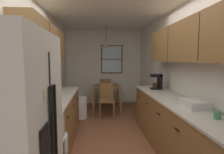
{
  "coord_description": "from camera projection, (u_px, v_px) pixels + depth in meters",
  "views": [
    {
      "loc": [
        -0.27,
        -2.49,
        1.54
      ],
      "look_at": [
        0.06,
        1.17,
        1.17
      ],
      "focal_mm": 27.82,
      "sensor_mm": 36.0,
      "label": 1
    }
  ],
  "objects": [
    {
      "name": "trash_bin",
      "position": [
        80.0,
        108.0,
        4.58
      ],
      "size": [
        0.35,
        0.35,
        0.55
      ],
      "primitive_type": "cylinder",
      "color": "white",
      "rests_on": "ground"
    },
    {
      "name": "storage_canister",
      "position": [
        42.0,
        99.0,
        2.34
      ],
      "size": [
        0.11,
        0.11,
        0.21
      ],
      "color": "red",
      "rests_on": "counter_left"
    },
    {
      "name": "back_window",
      "position": [
        112.0,
        59.0,
        6.06
      ],
      "size": [
        0.75,
        0.05,
        0.99
      ],
      "color": "brown"
    },
    {
      "name": "dish_towel",
      "position": [
        66.0,
        146.0,
        2.09
      ],
      "size": [
        0.02,
        0.16,
        0.24
      ],
      "primitive_type": "cube",
      "color": "white"
    },
    {
      "name": "upper_cabinets_left",
      "position": [
        45.0,
        44.0,
        2.97
      ],
      "size": [
        0.33,
        2.02,
        0.63
      ],
      "color": "brown"
    },
    {
      "name": "table_serving_bowl",
      "position": [
        104.0,
        85.0,
        5.27
      ],
      "size": [
        0.16,
        0.16,
        0.06
      ],
      "primitive_type": "cylinder",
      "color": "#E0D14C",
      "rests_on": "dining_table"
    },
    {
      "name": "dining_chair_far",
      "position": [
        106.0,
        90.0,
        5.94
      ],
      "size": [
        0.45,
        0.45,
        0.9
      ],
      "color": "brown",
      "rests_on": "ground"
    },
    {
      "name": "dish_rack",
      "position": [
        195.0,
        104.0,
        2.32
      ],
      "size": [
        0.28,
        0.34,
        0.1
      ],
      "primitive_type": "cube",
      "color": "silver",
      "rests_on": "counter_right"
    },
    {
      "name": "pendant_light",
      "position": [
        106.0,
        46.0,
        5.16
      ],
      "size": [
        0.31,
        0.31,
        0.64
      ],
      "color": "black"
    },
    {
      "name": "ceiling_slab",
      "position": [
        110.0,
        6.0,
        3.38
      ],
      "size": [
        4.4,
        9.0,
        0.08
      ],
      "primitive_type": "cube",
      "color": "white"
    },
    {
      "name": "coffee_maker",
      "position": [
        158.0,
        81.0,
        3.75
      ],
      "size": [
        0.22,
        0.18,
        0.33
      ],
      "color": "black",
      "rests_on": "counter_right"
    },
    {
      "name": "mug_by_coffeemaker",
      "position": [
        218.0,
        115.0,
        1.87
      ],
      "size": [
        0.11,
        0.07,
        0.09
      ],
      "color": "#3F7F4C",
      "rests_on": "counter_right"
    },
    {
      "name": "wall_left",
      "position": [
        41.0,
        73.0,
        3.39
      ],
      "size": [
        0.1,
        9.0,
        2.55
      ],
      "primitive_type": "cube",
      "color": "white",
      "rests_on": "ground"
    },
    {
      "name": "wall_back",
      "position": [
        104.0,
        67.0,
        6.14
      ],
      "size": [
        4.4,
        0.1,
        2.55
      ],
      "primitive_type": "cube",
      "color": "white",
      "rests_on": "ground"
    },
    {
      "name": "dining_table",
      "position": [
        106.0,
        89.0,
        5.29
      ],
      "size": [
        0.84,
        0.86,
        0.75
      ],
      "color": "brown",
      "rests_on": "ground"
    },
    {
      "name": "counter_left",
      "position": [
        57.0,
        119.0,
        3.17
      ],
      "size": [
        0.64,
        1.94,
        0.9
      ],
      "color": "brown",
      "rests_on": "ground"
    },
    {
      "name": "wall_right",
      "position": [
        174.0,
        72.0,
        3.63
      ],
      "size": [
        0.1,
        9.0,
        2.55
      ],
      "primitive_type": "cube",
      "color": "white",
      "rests_on": "ground"
    },
    {
      "name": "ground_plane",
      "position": [
        110.0,
        133.0,
        3.64
      ],
      "size": [
        12.0,
        12.0,
        0.0
      ],
      "primitive_type": "plane",
      "color": "brown"
    },
    {
      "name": "dining_chair_near",
      "position": [
        107.0,
        98.0,
        4.67
      ],
      "size": [
        0.4,
        0.4,
        0.9
      ],
      "color": "brown",
      "rests_on": "ground"
    },
    {
      "name": "upper_cabinets_right",
      "position": [
        191.0,
        41.0,
        2.58
      ],
      "size": [
        0.33,
        2.8,
        0.62
      ],
      "color": "brown"
    },
    {
      "name": "microwave_over_range",
      "position": [
        15.0,
        51.0,
        1.8
      ],
      "size": [
        0.39,
        0.62,
        0.31
      ],
      "color": "white"
    },
    {
      "name": "counter_right",
      "position": [
        177.0,
        128.0,
        2.75
      ],
      "size": [
        0.64,
        3.12,
        0.9
      ],
      "color": "brown",
      "rests_on": "ground"
    }
  ]
}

